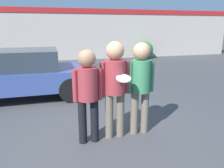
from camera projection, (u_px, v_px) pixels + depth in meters
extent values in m
plane|color=#3F3F42|center=(104.00, 135.00, 4.30)|extent=(56.00, 56.00, 0.00)
cube|color=#B2A89E|center=(64.00, 35.00, 13.53)|extent=(24.00, 0.18, 3.16)
cube|color=#B21E1E|center=(62.00, 10.00, 13.07)|extent=(24.00, 0.04, 0.30)
cylinder|color=black|center=(83.00, 122.00, 3.92)|extent=(0.15, 0.15, 0.81)
cylinder|color=black|center=(95.00, 120.00, 3.98)|extent=(0.15, 0.15, 0.81)
cylinder|color=maroon|center=(88.00, 84.00, 3.77)|extent=(0.35, 0.35, 0.58)
cylinder|color=maroon|center=(75.00, 86.00, 3.72)|extent=(0.09, 0.09, 0.56)
cylinder|color=maroon|center=(100.00, 84.00, 3.84)|extent=(0.09, 0.09, 0.56)
sphere|color=#8C664C|center=(87.00, 59.00, 3.66)|extent=(0.31, 0.31, 0.31)
cylinder|color=#665B4C|center=(109.00, 116.00, 4.11)|extent=(0.15, 0.15, 0.87)
cylinder|color=#665B4C|center=(120.00, 115.00, 4.16)|extent=(0.15, 0.15, 0.87)
cylinder|color=maroon|center=(115.00, 77.00, 3.94)|extent=(0.39, 0.39, 0.62)
cylinder|color=maroon|center=(102.00, 79.00, 3.89)|extent=(0.09, 0.09, 0.60)
cylinder|color=maroon|center=(127.00, 77.00, 4.01)|extent=(0.09, 0.09, 0.60)
sphere|color=tan|center=(115.00, 51.00, 3.82)|extent=(0.33, 0.33, 0.33)
cylinder|color=white|center=(124.00, 78.00, 3.70)|extent=(0.25, 0.25, 0.10)
cylinder|color=#665B4C|center=(134.00, 113.00, 4.26)|extent=(0.15, 0.15, 0.86)
cylinder|color=#665B4C|center=(145.00, 112.00, 4.32)|extent=(0.15, 0.15, 0.86)
cylinder|color=#33724C|center=(141.00, 76.00, 4.10)|extent=(0.37, 0.37, 0.61)
cylinder|color=#33724C|center=(130.00, 78.00, 4.05)|extent=(0.09, 0.09, 0.59)
cylinder|color=#33724C|center=(152.00, 76.00, 4.17)|extent=(0.09, 0.09, 0.59)
sphere|color=tan|center=(142.00, 51.00, 3.98)|extent=(0.32, 0.32, 0.32)
cube|color=#334784|center=(22.00, 78.00, 6.46)|extent=(4.38, 1.87, 0.57)
cube|color=#28333D|center=(17.00, 60.00, 6.29)|extent=(2.28, 1.61, 0.55)
cylinder|color=black|center=(67.00, 77.00, 7.66)|extent=(0.70, 0.22, 0.70)
cylinder|color=black|center=(71.00, 90.00, 6.10)|extent=(0.70, 0.22, 0.70)
sphere|color=#387A3D|center=(144.00, 50.00, 14.46)|extent=(1.14, 1.14, 1.14)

